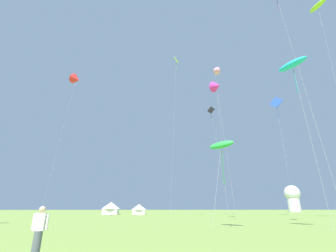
# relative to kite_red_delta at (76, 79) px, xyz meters

# --- Properties ---
(kite_red_delta) EXTENTS (3.73, 2.78, 27.58)m
(kite_red_delta) POSITION_rel_kite_red_delta_xyz_m (0.00, 0.00, 0.00)
(kite_red_delta) COLOR red
(kite_red_delta) RESTS_ON ground
(kite_cyan_parafoil) EXTENTS (2.23, 2.94, 14.76)m
(kite_cyan_parafoil) POSITION_rel_kite_red_delta_xyz_m (28.71, -24.85, -12.00)
(kite_cyan_parafoil) COLOR #1EB7CC
(kite_cyan_parafoil) RESTS_ON ground
(kite_blue_diamond) EXTENTS (2.26, 3.18, 25.84)m
(kite_blue_diamond) POSITION_rel_kite_red_delta_xyz_m (43.73, 3.91, -2.23)
(kite_blue_diamond) COLOR blue
(kite_blue_diamond) RESTS_ON ground
(kite_lime_parafoil) EXTENTS (3.33, 3.51, 36.74)m
(kite_lime_parafoil) POSITION_rel_kite_red_delta_xyz_m (45.11, -11.95, 9.87)
(kite_lime_parafoil) COLOR #99DB2D
(kite_lime_parafoil) RESTS_ON ground
(kite_pink_delta) EXTENTS (2.88, 2.84, 35.28)m
(kite_pink_delta) POSITION_rel_kite_red_delta_xyz_m (31.03, 6.88, 7.80)
(kite_pink_delta) COLOR pink
(kite_pink_delta) RESTS_ON ground
(kite_green_parafoil) EXTENTS (2.94, 2.79, 7.79)m
(kite_green_parafoil) POSITION_rel_kite_red_delta_xyz_m (22.34, -21.65, -19.03)
(kite_green_parafoil) COLOR green
(kite_green_parafoil) RESTS_ON ground
(kite_black_diamond) EXTENTS (3.20, 1.59, 26.53)m
(kite_black_diamond) POSITION_rel_kite_red_delta_xyz_m (30.67, 11.77, -1.39)
(kite_black_diamond) COLOR black
(kite_black_diamond) RESTS_ON ground
(kite_magenta_delta) EXTENTS (2.61, 3.20, 22.60)m
(kite_magenta_delta) POSITION_rel_kite_red_delta_xyz_m (26.61, -7.63, -4.80)
(kite_magenta_delta) COLOR #E02DA3
(kite_magenta_delta) RESTS_ON ground
(kite_lime_diamond) EXTENTS (2.09, 1.96, 34.53)m
(kite_lime_diamond) POSITION_rel_kite_red_delta_xyz_m (20.70, 2.24, 6.29)
(kite_lime_diamond) COLOR #99DB2D
(kite_lime_diamond) RESTS_ON ground
(person_spectator) EXTENTS (0.57, 0.28, 1.73)m
(person_spectator) POSITION_rel_kite_red_delta_xyz_m (11.90, -33.31, -25.44)
(person_spectator) COLOR #565B66
(person_spectator) RESTS_ON ground
(festival_tent_center) EXTENTS (4.72, 4.72, 3.07)m
(festival_tent_center) POSITION_rel_kite_red_delta_xyz_m (5.35, 22.27, -24.59)
(festival_tent_center) COLOR white
(festival_tent_center) RESTS_ON ground
(festival_tent_right) EXTENTS (3.92, 3.92, 2.55)m
(festival_tent_right) POSITION_rel_kite_red_delta_xyz_m (12.60, 22.27, -24.88)
(festival_tent_right) COLOR white
(festival_tent_right) RESTS_ON ground
(observatory_dome) EXTENTS (6.40, 6.40, 10.80)m
(observatory_dome) POSITION_rel_kite_red_delta_xyz_m (75.88, 57.22, -20.28)
(observatory_dome) COLOR white
(observatory_dome) RESTS_ON ground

